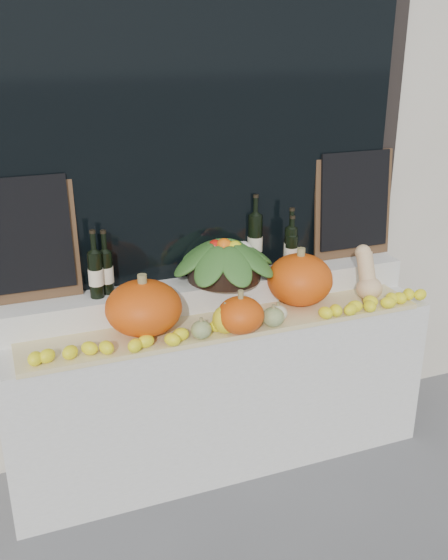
{
  "coord_description": "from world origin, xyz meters",
  "views": [
    {
      "loc": [
        -1.05,
        -1.28,
        2.29
      ],
      "look_at": [
        0.0,
        1.45,
        1.12
      ],
      "focal_mm": 40.0,
      "sensor_mm": 36.0,
      "label": 1
    }
  ],
  "objects_px": {
    "pumpkin_right": "(300,280)",
    "produce_bowl": "(224,259)",
    "butternut_squash": "(367,277)",
    "pumpkin_left": "(144,308)",
    "wine_bottle_tall": "(255,241)"
  },
  "relations": [
    {
      "from": "pumpkin_right",
      "to": "produce_bowl",
      "type": "relative_size",
      "value": 0.59
    },
    {
      "from": "pumpkin_right",
      "to": "butternut_squash",
      "type": "relative_size",
      "value": 1.23
    },
    {
      "from": "pumpkin_right",
      "to": "produce_bowl",
      "type": "xyz_separation_m",
      "value": [
        -0.37,
        0.17,
        0.11
      ]
    },
    {
      "from": "produce_bowl",
      "to": "butternut_squash",
      "type": "bearing_deg",
      "value": -17.13
    },
    {
      "from": "pumpkin_right",
      "to": "butternut_squash",
      "type": "distance_m",
      "value": 0.39
    },
    {
      "from": "pumpkin_left",
      "to": "butternut_squash",
      "type": "height_order",
      "value": "butternut_squash"
    },
    {
      "from": "butternut_squash",
      "to": "produce_bowl",
      "type": "relative_size",
      "value": 0.48
    },
    {
      "from": "butternut_squash",
      "to": "produce_bowl",
      "type": "distance_m",
      "value": 0.81
    },
    {
      "from": "produce_bowl",
      "to": "wine_bottle_tall",
      "type": "bearing_deg",
      "value": 20.88
    },
    {
      "from": "butternut_squash",
      "to": "produce_bowl",
      "type": "height_order",
      "value": "produce_bowl"
    },
    {
      "from": "pumpkin_left",
      "to": "pumpkin_right",
      "type": "distance_m",
      "value": 0.88
    },
    {
      "from": "pumpkin_left",
      "to": "wine_bottle_tall",
      "type": "bearing_deg",
      "value": 22.7
    },
    {
      "from": "pumpkin_right",
      "to": "pumpkin_left",
      "type": "bearing_deg",
      "value": -176.97
    },
    {
      "from": "produce_bowl",
      "to": "pumpkin_right",
      "type": "bearing_deg",
      "value": -24.84
    },
    {
      "from": "pumpkin_right",
      "to": "produce_bowl",
      "type": "height_order",
      "value": "produce_bowl"
    }
  ]
}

